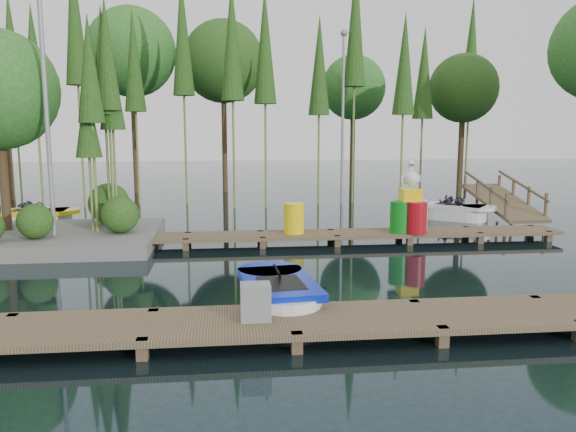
{
  "coord_description": "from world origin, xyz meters",
  "views": [
    {
      "loc": [
        -0.96,
        -12.67,
        3.15
      ],
      "look_at": [
        0.5,
        0.5,
        1.1
      ],
      "focal_mm": 35.0,
      "sensor_mm": 36.0,
      "label": 1
    }
  ],
  "objects": [
    {
      "name": "ground_plane",
      "position": [
        0.0,
        0.0,
        0.0
      ],
      "size": [
        90.0,
        90.0,
        0.0
      ],
      "primitive_type": "plane",
      "color": "#192B30"
    },
    {
      "name": "near_dock",
      "position": [
        0.0,
        -4.5,
        0.23
      ],
      "size": [
        18.0,
        1.5,
        0.5
      ],
      "color": "brown",
      "rests_on": "ground"
    },
    {
      "name": "far_dock",
      "position": [
        1.0,
        2.5,
        0.23
      ],
      "size": [
        15.0,
        1.2,
        0.5
      ],
      "color": "brown",
      "rests_on": "ground"
    },
    {
      "name": "island",
      "position": [
        -6.3,
        3.29,
        3.18
      ],
      "size": [
        6.2,
        4.2,
        6.75
      ],
      "color": "slate",
      "rests_on": "ground"
    },
    {
      "name": "tree_screen",
      "position": [
        -2.04,
        10.6,
        6.12
      ],
      "size": [
        34.42,
        18.53,
        10.31
      ],
      "color": "#45311D",
      "rests_on": "ground"
    },
    {
      "name": "lamp_island",
      "position": [
        -5.5,
        2.5,
        4.26
      ],
      "size": [
        0.3,
        0.3,
        7.25
      ],
      "color": "gray",
      "rests_on": "ground"
    },
    {
      "name": "lamp_rear",
      "position": [
        4.0,
        11.0,
        4.26
      ],
      "size": [
        0.3,
        0.3,
        7.25
      ],
      "color": "gray",
      "rests_on": "ground"
    },
    {
      "name": "ramp",
      "position": [
        9.0,
        6.5,
        0.59
      ],
      "size": [
        1.5,
        3.94,
        1.49
      ],
      "color": "brown",
      "rests_on": "ground"
    },
    {
      "name": "boat_blue",
      "position": [
        -0.08,
        -3.19,
        0.26
      ],
      "size": [
        1.47,
        2.77,
        0.89
      ],
      "rotation": [
        0.0,
        0.0,
        0.1
      ],
      "color": "white",
      "rests_on": "ground"
    },
    {
      "name": "boat_yellow_far",
      "position": [
        -7.16,
        6.3,
        0.27
      ],
      "size": [
        2.61,
        1.26,
        1.29
      ],
      "rotation": [
        0.0,
        0.0,
        -0.31
      ],
      "color": "white",
      "rests_on": "ground"
    },
    {
      "name": "boat_white_far",
      "position": [
        7.09,
        6.11,
        0.27
      ],
      "size": [
        2.69,
        2.47,
        1.2
      ],
      "rotation": [
        0.0,
        0.0,
        0.02
      ],
      "color": "white",
      "rests_on": "ground"
    },
    {
      "name": "utility_cabinet",
      "position": [
        -0.55,
        -4.5,
        0.58
      ],
      "size": [
        0.45,
        0.38,
        0.55
      ],
      "primitive_type": "cube",
      "color": "gray",
      "rests_on": "near_dock"
    },
    {
      "name": "yellow_barrel",
      "position": [
        0.89,
        2.5,
        0.72
      ],
      "size": [
        0.56,
        0.56,
        0.84
      ],
      "primitive_type": "cylinder",
      "color": "yellow",
      "rests_on": "far_dock"
    },
    {
      "name": "drum_cluster",
      "position": [
        4.17,
        2.35,
        0.89
      ],
      "size": [
        1.16,
        1.07,
        2.01
      ],
      "color": "#0D7717",
      "rests_on": "far_dock"
    },
    {
      "name": "seagull_post",
      "position": [
        4.05,
        2.5,
        0.89
      ],
      "size": [
        0.55,
        0.3,
        0.88
      ],
      "color": "gray",
      "rests_on": "far_dock"
    }
  ]
}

